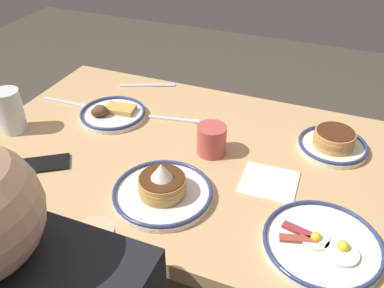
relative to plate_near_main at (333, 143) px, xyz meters
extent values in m
cube|color=tan|center=(0.43, 0.18, -0.05)|extent=(1.25, 0.81, 0.05)
cylinder|color=tan|center=(-0.10, -0.14, -0.42)|extent=(0.06, 0.06, 0.70)
cylinder|color=tan|center=(0.96, -0.14, -0.42)|extent=(0.06, 0.06, 0.70)
cylinder|color=tan|center=(0.96, 0.49, -0.42)|extent=(0.06, 0.06, 0.70)
cylinder|color=silver|center=(0.00, 0.00, -0.02)|extent=(0.21, 0.21, 0.01)
torus|color=navy|center=(0.00, 0.00, 0.00)|extent=(0.21, 0.21, 0.01)
cylinder|color=tan|center=(0.00, 0.00, 0.00)|extent=(0.12, 0.12, 0.01)
cylinder|color=tan|center=(0.00, 0.00, 0.01)|extent=(0.12, 0.12, 0.01)
cylinder|color=tan|center=(0.00, 0.00, 0.02)|extent=(0.12, 0.12, 0.01)
cylinder|color=tan|center=(0.00, 0.00, 0.03)|extent=(0.12, 0.12, 0.01)
cylinder|color=#4C2814|center=(0.00, 0.00, 0.04)|extent=(0.11, 0.11, 0.00)
cylinder|color=white|center=(0.71, 0.09, -0.02)|extent=(0.22, 0.22, 0.01)
torus|color=navy|center=(0.71, 0.09, 0.00)|extent=(0.22, 0.22, 0.01)
cube|color=gold|center=(0.70, 0.06, 0.00)|extent=(0.11, 0.07, 0.02)
ellipsoid|color=brown|center=(0.74, 0.11, 0.01)|extent=(0.05, 0.04, 0.04)
ellipsoid|color=#573120|center=(0.75, 0.12, 0.01)|extent=(0.04, 0.03, 0.03)
ellipsoid|color=brown|center=(0.75, 0.11, 0.01)|extent=(0.04, 0.03, 0.03)
cylinder|color=silver|center=(0.39, 0.39, -0.02)|extent=(0.26, 0.26, 0.01)
torus|color=navy|center=(0.39, 0.39, 0.00)|extent=(0.26, 0.26, 0.01)
cylinder|color=tan|center=(0.39, 0.39, 0.00)|extent=(0.12, 0.12, 0.01)
cylinder|color=tan|center=(0.39, 0.39, 0.01)|extent=(0.13, 0.13, 0.01)
cylinder|color=tan|center=(0.39, 0.39, 0.02)|extent=(0.12, 0.12, 0.01)
cylinder|color=#D5984B|center=(0.39, 0.39, 0.03)|extent=(0.12, 0.12, 0.01)
cylinder|color=#4C2814|center=(0.39, 0.39, 0.04)|extent=(0.12, 0.12, 0.00)
cone|color=white|center=(0.39, 0.39, 0.06)|extent=(0.06, 0.06, 0.04)
cylinder|color=white|center=(-0.02, 0.41, -0.02)|extent=(0.27, 0.27, 0.01)
torus|color=navy|center=(-0.02, 0.41, 0.00)|extent=(0.27, 0.27, 0.01)
cylinder|color=white|center=(-0.07, 0.42, -0.01)|extent=(0.08, 0.08, 0.01)
sphere|color=yellow|center=(-0.07, 0.41, 0.00)|extent=(0.03, 0.03, 0.03)
cylinder|color=white|center=(-0.01, 0.41, -0.01)|extent=(0.06, 0.06, 0.01)
sphere|color=yellow|center=(-0.01, 0.40, 0.00)|extent=(0.02, 0.02, 0.02)
cube|color=#9B2E35|center=(0.03, 0.39, 0.00)|extent=(0.09, 0.04, 0.01)
cube|color=#A34134|center=(0.03, 0.42, 0.00)|extent=(0.09, 0.04, 0.01)
cylinder|color=#BF4C47|center=(0.33, 0.15, 0.02)|extent=(0.09, 0.09, 0.09)
torus|color=#BF4C47|center=(0.36, 0.12, 0.02)|extent=(0.05, 0.05, 0.06)
cylinder|color=brown|center=(0.33, 0.15, 0.05)|extent=(0.07, 0.07, 0.01)
cylinder|color=silver|center=(0.97, 0.27, 0.05)|extent=(0.08, 0.08, 0.14)
cylinder|color=black|center=(0.97, 0.27, 0.03)|extent=(0.07, 0.07, 0.10)
cube|color=black|center=(0.76, 0.39, -0.02)|extent=(0.16, 0.14, 0.01)
cube|color=white|center=(0.14, 0.23, -0.02)|extent=(0.15, 0.15, 0.00)
cube|color=silver|center=(0.51, 0.03, -0.02)|extent=(0.18, 0.05, 0.01)
cube|color=silver|center=(0.43, 0.02, -0.02)|extent=(0.03, 0.01, 0.00)
cube|color=silver|center=(0.43, 0.01, -0.02)|extent=(0.03, 0.01, 0.00)
cube|color=silver|center=(0.44, 0.01, -0.02)|extent=(0.03, 0.01, 0.00)
cube|color=silver|center=(0.44, 0.00, -0.02)|extent=(0.03, 0.01, 0.00)
cube|color=silver|center=(0.73, -0.16, -0.02)|extent=(0.17, 0.09, 0.01)
cube|color=silver|center=(0.65, -0.19, -0.02)|extent=(0.09, 0.06, 0.00)
cube|color=silver|center=(0.92, 0.07, -0.02)|extent=(0.19, 0.02, 0.01)
ellipsoid|color=silver|center=(0.84, 0.06, -0.02)|extent=(0.04, 0.03, 0.01)
cylinder|color=#D9AA7E|center=(0.38, 0.68, 0.02)|extent=(0.08, 0.08, 0.26)
camera|label=1|loc=(0.01, 1.11, 0.72)|focal=39.03mm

